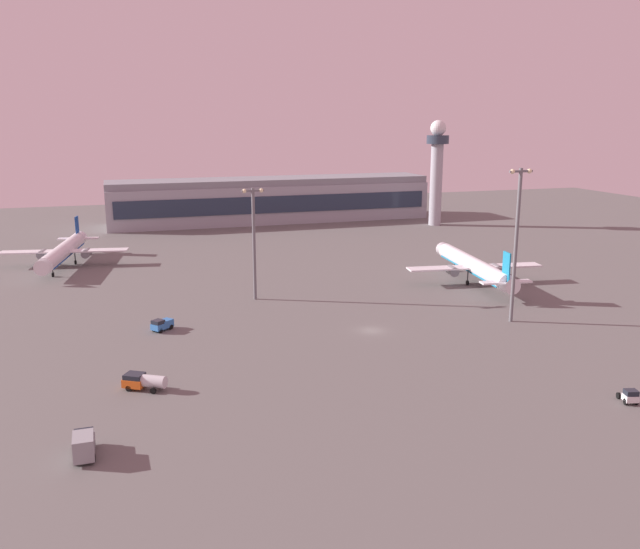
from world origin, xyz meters
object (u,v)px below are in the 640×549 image
airplane_far_stand (64,251)px  pushback_tug (630,396)px  control_tower (437,165)px  fuel_truck (143,381)px  apron_light_central (516,237)px  baggage_tractor (162,324)px  airplane_terminal_side (474,266)px  catering_truck (84,444)px  apron_light_west (254,236)px

airplane_far_stand → pushback_tug: size_ratio=12.29×
control_tower → fuel_truck: (-110.76, -125.07, -20.48)m
pushback_tug → apron_light_central: apron_light_central is taller
pushback_tug → fuel_truck: (-63.56, 25.14, 0.30)m
airplane_far_stand → baggage_tractor: size_ratio=9.51×
airplane_terminal_side → apron_light_central: (-9.08, -29.70, 12.52)m
control_tower → airplane_terminal_side: size_ratio=0.90×
baggage_tractor → catering_truck: (-12.35, -45.38, 0.40)m
fuel_truck → catering_truck: catering_truck is taller
airplane_terminal_side → apron_light_central: size_ratio=1.43×
catering_truck → airplane_terminal_side: bearing=34.2°
fuel_truck → apron_light_west: apron_light_west is taller
airplane_terminal_side → pushback_tug: bearing=-95.0°
airplane_far_stand → pushback_tug: 140.83m
fuel_truck → baggage_tractor: size_ratio=1.46×
control_tower → apron_light_central: size_ratio=1.28×
fuel_truck → catering_truck: size_ratio=1.14×
airplane_terminal_side → catering_truck: size_ratio=7.40×
apron_light_west → apron_light_central: apron_light_central is taller
airplane_far_stand → fuel_truck: bearing=109.7°
apron_light_west → baggage_tractor: bearing=-142.4°
control_tower → airplane_terminal_side: control_tower is taller
fuel_truck → apron_light_west: 52.22m
control_tower → baggage_tractor: 145.66m
control_tower → apron_light_west: size_ratio=1.56×
airplane_far_stand → apron_light_central: size_ratio=1.43×
fuel_truck → catering_truck: (-7.62, -18.02, 0.21)m
airplane_terminal_side → apron_light_west: size_ratio=1.74×
airplane_terminal_side → baggage_tractor: size_ratio=9.47×
control_tower → airplane_far_stand: 131.86m
control_tower → catering_truck: 186.81m
control_tower → airplane_terminal_side: bearing=-111.2°
catering_truck → apron_light_central: 84.46m
control_tower → fuel_truck: 168.31m
control_tower → apron_light_central: 119.72m
apron_light_west → apron_light_central: (43.76, -30.85, 2.71)m
airplane_far_stand → catering_truck: airplane_far_stand is taller
control_tower → apron_light_west: control_tower is taller
control_tower → pushback_tug: size_ratio=11.00×
apron_light_west → apron_light_central: 53.61m
catering_truck → control_tower: bearing=49.5°
airplane_terminal_side → apron_light_west: (-52.84, 1.15, 9.81)m
airplane_far_stand → catering_truck: (7.86, -109.39, -2.53)m
baggage_tractor → apron_light_central: bearing=-142.4°
airplane_terminal_side → fuel_truck: (-78.66, -42.48, -2.71)m
airplane_terminal_side → airplane_far_stand: bearing=160.1°
apron_light_central → pushback_tug: bearing=-99.0°
apron_light_west → apron_light_central: bearing=-35.2°
control_tower → airplane_terminal_side: (-32.10, -82.59, -17.76)m
catering_truck → apron_light_west: (33.44, 61.65, 12.31)m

